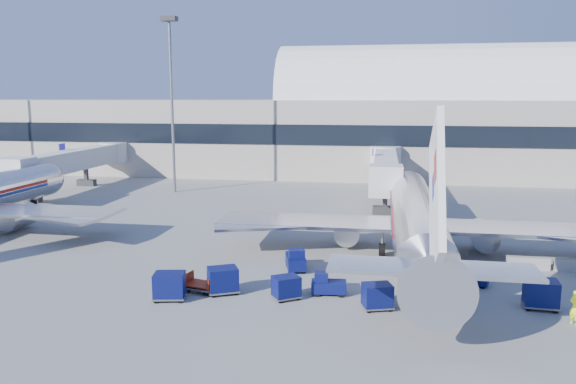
% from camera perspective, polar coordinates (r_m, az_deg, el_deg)
% --- Properties ---
extents(ground, '(260.00, 260.00, 0.00)m').
position_cam_1_polar(ground, '(42.65, -0.59, -7.40)').
color(ground, gray).
rests_on(ground, ground).
extents(terminal, '(170.00, 28.15, 21.00)m').
position_cam_1_polar(terminal, '(98.46, -2.58, 6.72)').
color(terminal, '#B2AA9E').
rests_on(terminal, ground).
extents(airliner_main, '(32.00, 37.26, 12.07)m').
position_cam_1_polar(airliner_main, '(45.72, 12.88, -2.69)').
color(airliner_main, silver).
rests_on(airliner_main, ground).
extents(jetbridge_near, '(4.40, 27.50, 6.25)m').
position_cam_1_polar(jetbridge_near, '(71.44, 9.88, 2.60)').
color(jetbridge_near, silver).
rests_on(jetbridge_near, ground).
extents(jetbridge_mid, '(4.40, 27.50, 6.25)m').
position_cam_1_polar(jetbridge_mid, '(82.72, -20.66, 3.06)').
color(jetbridge_mid, silver).
rests_on(jetbridge_mid, ground).
extents(mast_west, '(2.00, 1.20, 22.60)m').
position_cam_1_polar(mast_west, '(75.29, -11.79, 11.17)').
color(mast_west, slate).
rests_on(mast_west, ground).
extents(barrier_near, '(3.00, 0.55, 0.90)m').
position_cam_1_polar(barrier_near, '(45.09, 23.20, -6.66)').
color(barrier_near, '#9E9E96').
rests_on(barrier_near, ground).
extents(barrier_mid, '(3.00, 0.55, 0.90)m').
position_cam_1_polar(barrier_mid, '(45.99, 27.23, -6.64)').
color(barrier_mid, '#9E9E96').
rests_on(barrier_mid, ground).
extents(tug_lead, '(2.31, 1.31, 1.45)m').
position_cam_1_polar(tug_lead, '(36.39, 4.02, -9.36)').
color(tug_lead, '#090E48').
rests_on(tug_lead, ground).
extents(tug_right, '(2.25, 1.59, 1.33)m').
position_cam_1_polar(tug_right, '(40.03, 18.11, -8.13)').
color(tug_right, '#090E48').
rests_on(tug_right, ground).
extents(tug_left, '(1.93, 2.85, 1.69)m').
position_cam_1_polar(tug_left, '(41.19, 0.78, -6.90)').
color(tug_left, '#090E48').
rests_on(tug_left, ground).
extents(cart_train_a, '(2.10, 1.99, 1.47)m').
position_cam_1_polar(cart_train_a, '(35.47, -0.18, -9.63)').
color(cart_train_a, '#090E48').
rests_on(cart_train_a, ground).
extents(cart_train_b, '(2.40, 2.20, 1.71)m').
position_cam_1_polar(cart_train_b, '(36.63, -6.63, -8.85)').
color(cart_train_b, '#090E48').
rests_on(cart_train_b, ground).
extents(cart_train_c, '(2.22, 1.85, 1.73)m').
position_cam_1_polar(cart_train_c, '(36.07, -11.95, -9.29)').
color(cart_train_c, '#090E48').
rests_on(cart_train_c, ground).
extents(cart_solo_near, '(2.08, 1.82, 1.54)m').
position_cam_1_polar(cart_solo_near, '(34.29, 9.06, -10.38)').
color(cart_solo_near, '#090E48').
rests_on(cart_solo_near, ground).
extents(cart_solo_far, '(2.08, 1.64, 1.75)m').
position_cam_1_polar(cart_solo_far, '(37.14, 24.31, -9.37)').
color(cart_solo_far, '#090E48').
rests_on(cart_solo_far, ground).
extents(cart_open_red, '(2.36, 1.90, 0.56)m').
position_cam_1_polar(cart_open_red, '(37.33, -8.79, -9.38)').
color(cart_open_red, slate).
rests_on(cart_open_red, ground).
extents(ramp_worker, '(0.80, 0.87, 2.00)m').
position_cam_1_polar(ramp_worker, '(35.37, 27.17, -10.42)').
color(ramp_worker, '#D7FC1A').
rests_on(ramp_worker, ground).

